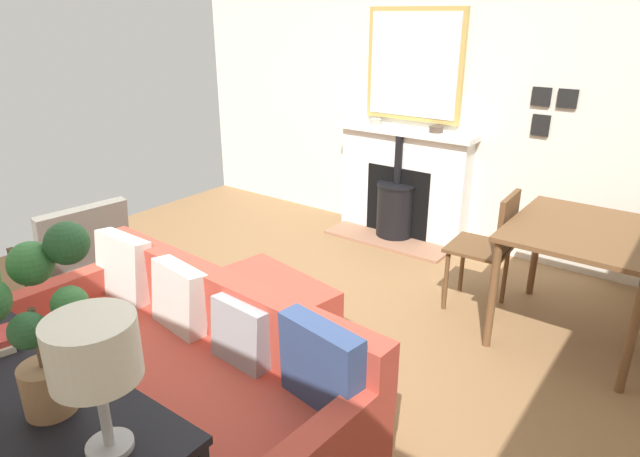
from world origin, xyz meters
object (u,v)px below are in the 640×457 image
at_px(ottoman, 269,306).
at_px(table_lamp_far_end, 94,354).
at_px(mantel_bowl_far, 436,129).
at_px(dining_table, 585,243).
at_px(console_table, 14,392).
at_px(fireplace, 401,190).
at_px(sofa, 183,372).
at_px(mantel_bowl_near, 375,121).
at_px(potted_plant, 29,308).
at_px(dining_chair_near_fireplace, 492,242).
at_px(armchair_accent, 78,251).

bearing_deg(ottoman, table_lamp_far_end, 27.22).
relative_size(mantel_bowl_far, dining_table, 0.13).
relative_size(mantel_bowl_far, console_table, 0.07).
relative_size(fireplace, table_lamp_far_end, 3.00).
distance_m(sofa, table_lamp_far_end, 1.24).
bearing_deg(sofa, fireplace, -171.83).
relative_size(mantel_bowl_near, potted_plant, 0.19).
xyz_separation_m(ottoman, table_lamp_far_end, (1.62, 0.84, 0.86)).
height_order(console_table, dining_chair_near_fireplace, dining_chair_near_fireplace).
height_order(sofa, dining_table, sofa).
bearing_deg(mantel_bowl_near, mantel_bowl_far, 90.00).
bearing_deg(sofa, mantel_bowl_far, -177.55).
xyz_separation_m(mantel_bowl_far, sofa, (2.99, 0.13, -0.71)).
height_order(mantel_bowl_far, dining_table, mantel_bowl_far).
relative_size(mantel_bowl_near, console_table, 0.07).
relative_size(fireplace, dining_chair_near_fireplace, 1.51).
relative_size(armchair_accent, dining_chair_near_fireplace, 0.92).
bearing_deg(mantel_bowl_far, table_lamp_far_end, 11.31).
bearing_deg(fireplace, console_table, 6.50).
distance_m(sofa, potted_plant, 1.14).
bearing_deg(dining_chair_near_fireplace, dining_table, 89.61).
relative_size(armchair_accent, dining_table, 0.83).
height_order(mantel_bowl_far, dining_chair_near_fireplace, mantel_bowl_far).
distance_m(fireplace, ottoman, 2.12).
xyz_separation_m(ottoman, potted_plant, (1.63, 0.51, 0.90)).
height_order(fireplace, potted_plant, potted_plant).
relative_size(mantel_bowl_near, dining_chair_near_fireplace, 0.13).
bearing_deg(sofa, table_lamp_far_end, 39.61).
height_order(mantel_bowl_near, armchair_accent, mantel_bowl_near).
height_order(mantel_bowl_near, mantel_bowl_far, mantel_bowl_far).
height_order(console_table, potted_plant, potted_plant).
height_order(console_table, table_lamp_far_end, table_lamp_far_end).
bearing_deg(dining_chair_near_fireplace, potted_plant, -9.43).
xyz_separation_m(fireplace, mantel_bowl_near, (-0.02, -0.31, 0.60)).
bearing_deg(console_table, mantel_bowl_far, -178.09).
bearing_deg(armchair_accent, sofa, 75.94).
relative_size(table_lamp_far_end, potted_plant, 0.73).
bearing_deg(mantel_bowl_near, dining_table, 66.34).
xyz_separation_m(mantel_bowl_far, table_lamp_far_end, (3.74, 0.75, 0.05)).
distance_m(fireplace, armchair_accent, 2.82).
relative_size(mantel_bowl_far, ottoman, 0.14).
distance_m(fireplace, sofa, 3.01).
xyz_separation_m(mantel_bowl_near, armchair_accent, (2.60, -0.80, -0.61)).
bearing_deg(fireplace, sofa, 8.17).
distance_m(mantel_bowl_far, dining_chair_near_fireplace, 1.38).
bearing_deg(potted_plant, mantel_bowl_near, -164.58).
height_order(fireplace, mantel_bowl_far, mantel_bowl_far).
bearing_deg(dining_table, table_lamp_far_end, -14.28).
bearing_deg(console_table, mantel_bowl_near, -168.84).
bearing_deg(ottoman, dining_chair_near_fireplace, 140.95).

